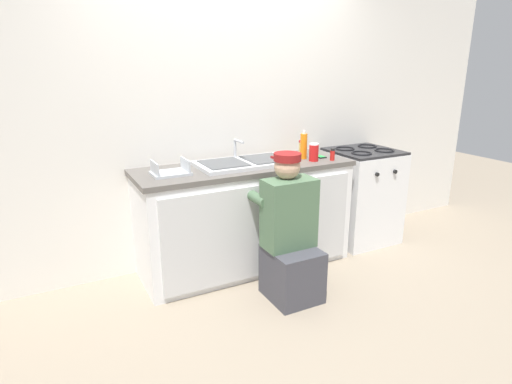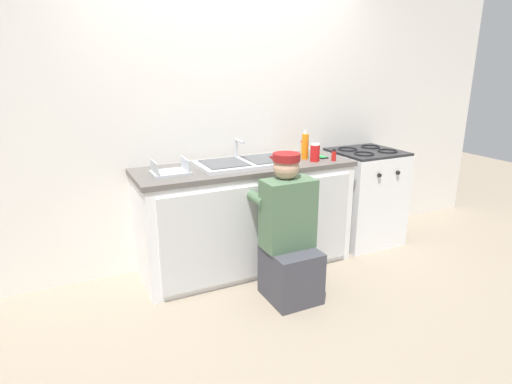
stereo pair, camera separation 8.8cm
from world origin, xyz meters
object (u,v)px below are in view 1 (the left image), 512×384
(dish_rack_tray, at_px, (170,171))
(spice_bottle_red, at_px, (332,155))
(condiment_jar, at_px, (303,147))
(soda_cup_red, at_px, (314,152))
(sink_double_basin, at_px, (245,162))
(plumber_person, at_px, (290,240))
(soap_bottle_orange, at_px, (304,146))
(stove_range, at_px, (361,195))
(cell_phone, at_px, (319,156))

(dish_rack_tray, bearing_deg, spice_bottle_red, -7.11)
(condiment_jar, xyz_separation_m, soda_cup_red, (-0.07, -0.28, 0.01))
(sink_double_basin, distance_m, plumber_person, 0.78)
(spice_bottle_red, relative_size, soap_bottle_orange, 0.42)
(soap_bottle_orange, xyz_separation_m, dish_rack_tray, (-1.20, -0.00, -0.09))
(sink_double_basin, bearing_deg, soap_bottle_orange, -2.88)
(stove_range, relative_size, cell_phone, 6.65)
(dish_rack_tray, bearing_deg, soda_cup_red, -5.42)
(sink_double_basin, relative_size, soap_bottle_orange, 3.20)
(cell_phone, bearing_deg, dish_rack_tray, 179.68)
(condiment_jar, relative_size, soda_cup_red, 0.84)
(cell_phone, relative_size, condiment_jar, 1.09)
(dish_rack_tray, bearing_deg, sink_double_basin, 2.73)
(sink_double_basin, relative_size, soda_cup_red, 5.26)
(condiment_jar, bearing_deg, plumber_person, -128.21)
(spice_bottle_red, bearing_deg, condiment_jar, 103.80)
(sink_double_basin, height_order, dish_rack_tray, sink_double_basin)
(sink_double_basin, height_order, spice_bottle_red, sink_double_basin)
(dish_rack_tray, distance_m, cell_phone, 1.36)
(dish_rack_tray, xyz_separation_m, cell_phone, (1.36, -0.01, -0.02))
(sink_double_basin, distance_m, stove_range, 1.36)
(soap_bottle_orange, height_order, cell_phone, soap_bottle_orange)
(soap_bottle_orange, bearing_deg, stove_range, 2.07)
(soap_bottle_orange, bearing_deg, spice_bottle_red, -43.70)
(stove_range, bearing_deg, condiment_jar, 167.41)
(sink_double_basin, xyz_separation_m, spice_bottle_red, (0.74, -0.20, 0.03))
(spice_bottle_red, bearing_deg, dish_rack_tray, 172.89)
(soap_bottle_orange, height_order, dish_rack_tray, soap_bottle_orange)
(soap_bottle_orange, relative_size, dish_rack_tray, 0.89)
(soap_bottle_orange, distance_m, cell_phone, 0.19)
(spice_bottle_red, height_order, soda_cup_red, soda_cup_red)
(spice_bottle_red, xyz_separation_m, dish_rack_tray, (-1.38, 0.17, -0.03))
(cell_phone, distance_m, condiment_jar, 0.19)
(stove_range, distance_m, soda_cup_red, 0.88)
(sink_double_basin, relative_size, spice_bottle_red, 7.62)
(stove_range, height_order, plumber_person, plumber_person)
(stove_range, distance_m, dish_rack_tray, 1.98)
(cell_phone, relative_size, soda_cup_red, 0.92)
(stove_range, height_order, spice_bottle_red, spice_bottle_red)
(spice_bottle_red, relative_size, condiment_jar, 0.82)
(plumber_person, height_order, cell_phone, plumber_person)
(spice_bottle_red, distance_m, dish_rack_tray, 1.39)
(plumber_person, bearing_deg, sink_double_basin, 96.48)
(stove_range, distance_m, plumber_person, 1.36)
(stove_range, bearing_deg, soap_bottle_orange, -177.93)
(spice_bottle_red, relative_size, soda_cup_red, 0.69)
(spice_bottle_red, distance_m, condiment_jar, 0.35)
(plumber_person, distance_m, soap_bottle_orange, 0.95)
(sink_double_basin, relative_size, condiment_jar, 6.25)
(sink_double_basin, xyz_separation_m, cell_phone, (0.72, -0.04, -0.01))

